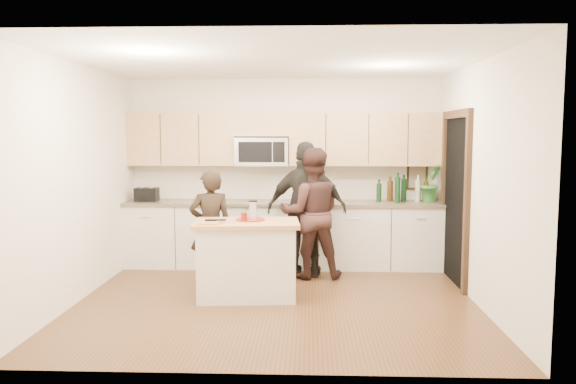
{
  "coord_description": "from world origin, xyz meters",
  "views": [
    {
      "loc": [
        0.37,
        -6.27,
        1.89
      ],
      "look_at": [
        0.12,
        0.35,
        1.22
      ],
      "focal_mm": 35.0,
      "sensor_mm": 36.0,
      "label": 1
    }
  ],
  "objects_px": {
    "island": "(247,259)",
    "woman_right": "(307,209)",
    "woman_left": "(211,228)",
    "toaster": "(147,194)",
    "woman_center": "(311,213)"
  },
  "relations": [
    {
      "from": "island",
      "to": "woman_center",
      "type": "bearing_deg",
      "value": 47.67
    },
    {
      "from": "island",
      "to": "woman_right",
      "type": "height_order",
      "value": "woman_right"
    },
    {
      "from": "island",
      "to": "toaster",
      "type": "relative_size",
      "value": 3.97
    },
    {
      "from": "woman_center",
      "to": "woman_right",
      "type": "height_order",
      "value": "woman_right"
    },
    {
      "from": "woman_right",
      "to": "woman_center",
      "type": "bearing_deg",
      "value": 136.89
    },
    {
      "from": "island",
      "to": "woman_right",
      "type": "bearing_deg",
      "value": 51.81
    },
    {
      "from": "toaster",
      "to": "woman_right",
      "type": "xyz_separation_m",
      "value": [
        2.31,
        -0.54,
        -0.13
      ]
    },
    {
      "from": "woman_right",
      "to": "toaster",
      "type": "bearing_deg",
      "value": -7.55
    },
    {
      "from": "toaster",
      "to": "woman_right",
      "type": "relative_size",
      "value": 0.17
    },
    {
      "from": "island",
      "to": "woman_left",
      "type": "relative_size",
      "value": 0.86
    },
    {
      "from": "woman_left",
      "to": "woman_center",
      "type": "bearing_deg",
      "value": -176.62
    },
    {
      "from": "toaster",
      "to": "woman_center",
      "type": "xyz_separation_m",
      "value": [
        2.37,
        -0.61,
        -0.17
      ]
    },
    {
      "from": "island",
      "to": "woman_left",
      "type": "height_order",
      "value": "woman_left"
    },
    {
      "from": "woman_center",
      "to": "woman_right",
      "type": "relative_size",
      "value": 0.96
    },
    {
      "from": "island",
      "to": "woman_center",
      "type": "distance_m",
      "value": 1.28
    }
  ]
}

